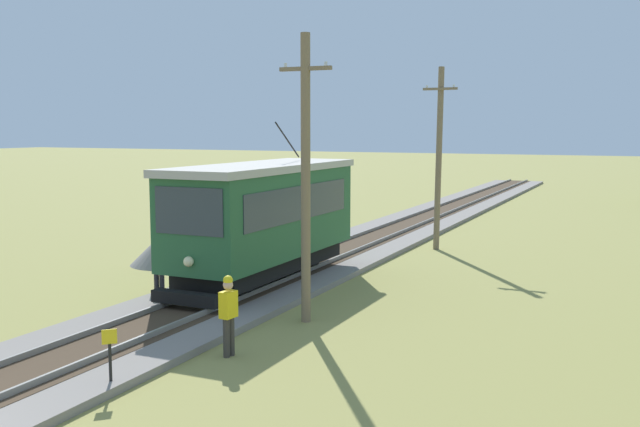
# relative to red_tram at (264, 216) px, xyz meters

# --- Properties ---
(red_tram) EXTENTS (2.60, 8.54, 4.79)m
(red_tram) POSITION_rel_red_tram_xyz_m (0.00, 0.00, 0.00)
(red_tram) COLOR #235633
(red_tram) RESTS_ON rail_right
(utility_pole_near_tram) EXTENTS (1.40, 0.27, 7.24)m
(utility_pole_near_tram) POSITION_rel_red_tram_xyz_m (3.02, -3.26, 1.52)
(utility_pole_near_tram) COLOR #7A664C
(utility_pole_near_tram) RESTS_ON ground
(utility_pole_mid) EXTENTS (1.40, 0.55, 7.35)m
(utility_pole_mid) POSITION_rel_red_tram_xyz_m (3.02, 9.05, 1.58)
(utility_pole_mid) COLOR #7A664C
(utility_pole_mid) RESTS_ON ground
(trackside_signal_marker) EXTENTS (0.21, 0.21, 1.18)m
(trackside_signal_marker) POSITION_rel_red_tram_xyz_m (1.81, -9.19, -1.53)
(trackside_signal_marker) COLOR black
(trackside_signal_marker) RESTS_ON ground
(gravel_pile) EXTENTS (2.68, 2.68, 1.29)m
(gravel_pile) POSITION_rel_red_tram_xyz_m (-4.95, 1.68, -1.55)
(gravel_pile) COLOR gray
(gravel_pile) RESTS_ON ground
(track_worker) EXTENTS (0.28, 0.40, 1.78)m
(track_worker) POSITION_rel_red_tram_xyz_m (2.75, -6.51, -1.21)
(track_worker) COLOR #38332D
(track_worker) RESTS_ON ground
(second_worker) EXTENTS (0.45, 0.38, 1.78)m
(second_worker) POSITION_rel_red_tram_xyz_m (-2.28, -2.33, -1.21)
(second_worker) COLOR black
(second_worker) RESTS_ON ground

